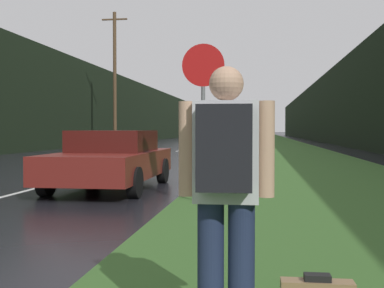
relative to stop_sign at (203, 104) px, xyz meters
The scene contains 13 objects.
grass_verge 33.10m from the stop_sign, 85.77° to the left, with size 6.00×240.00×0.02m, color #386028.
lane_stripe_b 4.41m from the stop_sign, 169.97° to the left, with size 0.12×3.00×0.01m, color silver.
lane_stripe_c 8.85m from the stop_sign, 117.30° to the left, with size 0.12×3.00×0.01m, color silver.
lane_stripe_d 15.33m from the stop_sign, 105.13° to the left, with size 0.12×3.00×0.01m, color silver.
lane_stripe_e 22.13m from the stop_sign, 100.38° to the left, with size 0.12×3.00×0.01m, color silver.
treeline_far_side 45.03m from the stop_sign, 107.31° to the left, with size 2.00×140.00×6.63m, color black.
treeline_near_side 43.82m from the stop_sign, 78.89° to the left, with size 2.00×140.00×6.90m, color black.
utility_pole_far 25.92m from the stop_sign, 110.42° to the left, with size 1.80×0.24×9.47m.
stop_sign is the anchor object (origin of this frame).
hitchhiker_with_backpack 5.56m from the stop_sign, 81.96° to the right, with size 0.59×0.41×1.70m.
car_passing_near 3.18m from the stop_sign, 139.55° to the left, with size 1.99×4.34×1.29m.
car_passing_far 34.68m from the stop_sign, 93.75° to the left, with size 1.88×4.17×1.49m.
car_oncoming 40.57m from the stop_sign, 98.05° to the left, with size 1.97×4.03×1.38m.
Camera 1 is at (4.94, -1.33, 1.31)m, focal length 45.00 mm.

